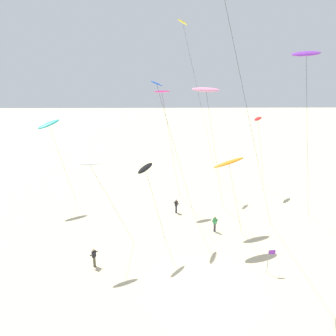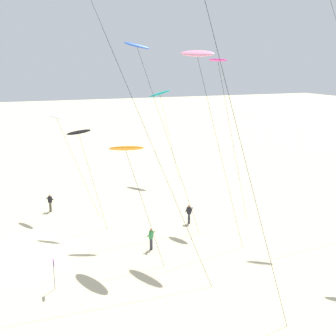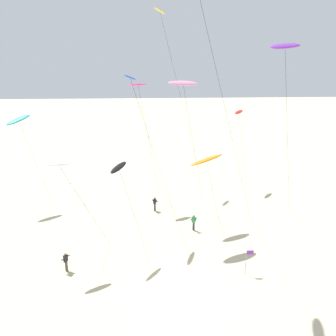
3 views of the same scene
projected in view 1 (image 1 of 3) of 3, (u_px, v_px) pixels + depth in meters
name	position (u px, v px, depth m)	size (l,w,h in m)	color
ground_plane	(206.00, 287.00, 24.77)	(260.00, 260.00, 0.00)	beige
kite_red	(258.00, 119.00, 42.44)	(3.21, 3.19, 10.19)	red
kite_purple	(306.00, 55.00, 28.79)	(5.58, 4.61, 17.73)	purple
kite_teal	(49.00, 125.00, 37.42)	(3.13, 2.97, 10.57)	teal
kite_black	(146.00, 169.00, 27.48)	(2.57, 2.68, 8.31)	black
kite_magenta	(162.00, 93.00, 37.15)	(3.35, 2.81, 13.77)	#D8339E
kite_orange	(229.00, 163.00, 29.36)	(3.81, 3.10, 8.40)	orange
kite_blue	(158.00, 87.00, 30.26)	(4.83, 4.82, 15.10)	blue
kite_yellow	(184.00, 28.00, 41.92)	(6.91, 6.42, 22.29)	yellow
kite_white	(90.00, 165.00, 26.09)	(4.18, 3.55, 8.86)	white
kite_pink	(206.00, 90.00, 33.17)	(4.59, 3.73, 14.38)	pink
kite_flyer_nearest	(215.00, 224.00, 33.17)	(0.73, 0.73, 1.67)	#33333D
kite_flyer_middle	(94.00, 257.00, 27.18)	(0.69, 0.70, 1.67)	#4C4738
kite_flyer_furthest	(176.00, 206.00, 37.61)	(0.73, 0.73, 1.67)	#33333D
marker_flag	(270.00, 257.00, 26.11)	(0.57, 0.05, 2.10)	gray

